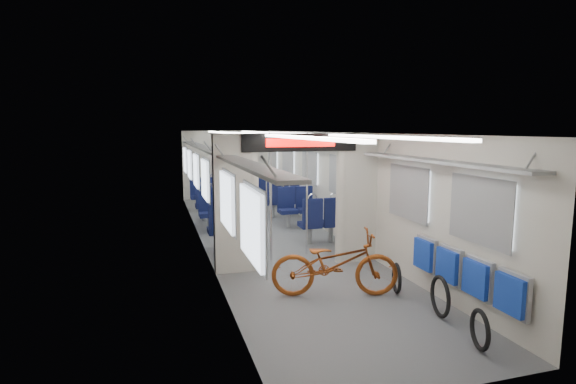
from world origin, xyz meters
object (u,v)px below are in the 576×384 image
(stanchion_far_right, at_px, (270,178))
(stanchion_far_left, at_px, (236,177))
(stanchion_near_right, at_px, (307,194))
(seat_bay_far_left, at_px, (209,196))
(stanchion_near_left, at_px, (271,198))
(flip_bench, at_px, (463,272))
(seat_bay_far_right, at_px, (274,193))
(bicycle, at_px, (335,263))
(bike_hoop_b, at_px, (440,298))
(seat_bay_near_left, at_px, (225,214))
(bike_hoop_a, at_px, (480,332))
(seat_bay_near_right, at_px, (308,211))
(bike_hoop_c, at_px, (397,280))

(stanchion_far_right, bearing_deg, stanchion_far_left, 147.51)
(stanchion_near_right, relative_size, stanchion_far_right, 1.00)
(seat_bay_far_left, xyz_separation_m, stanchion_far_left, (0.56, -1.12, 0.63))
(stanchion_near_left, bearing_deg, flip_bench, -60.73)
(seat_bay_far_right, bearing_deg, stanchion_far_left, -139.23)
(bicycle, xyz_separation_m, bike_hoop_b, (1.00, -1.07, -0.23))
(seat_bay_near_left, relative_size, stanchion_far_left, 0.94)
(seat_bay_near_left, bearing_deg, seat_bay_far_right, 56.97)
(seat_bay_far_left, distance_m, stanchion_near_right, 4.69)
(bicycle, distance_m, seat_bay_far_right, 6.68)
(bike_hoop_a, xyz_separation_m, stanchion_far_right, (-0.56, 6.94, 0.95))
(seat_bay_near_right, xyz_separation_m, stanchion_far_right, (-0.55, 1.32, 0.62))
(stanchion_far_right, bearing_deg, bicycle, -93.73)
(seat_bay_near_right, bearing_deg, stanchion_near_right, -109.99)
(seat_bay_far_left, bearing_deg, bike_hoop_b, -75.43)
(seat_bay_far_right, distance_m, stanchion_far_left, 1.84)
(seat_bay_far_left, xyz_separation_m, stanchion_far_right, (1.32, -1.61, 0.63))
(bike_hoop_b, bearing_deg, seat_bay_near_right, 91.53)
(bicycle, xyz_separation_m, stanchion_far_left, (-0.44, 5.49, 0.67))
(stanchion_near_right, bearing_deg, seat_bay_near_right, 70.01)
(bike_hoop_a, bearing_deg, bike_hoop_b, 82.76)
(bike_hoop_a, bearing_deg, stanchion_far_left, 100.13)
(seat_bay_near_left, relative_size, stanchion_near_right, 0.94)
(seat_bay_far_left, bearing_deg, bicycle, -81.42)
(stanchion_near_right, bearing_deg, bike_hoop_a, -82.06)
(flip_bench, relative_size, stanchion_near_left, 0.91)
(flip_bench, distance_m, bike_hoop_a, 1.00)
(seat_bay_far_left, height_order, stanchion_near_right, stanchion_near_right)
(bike_hoop_c, bearing_deg, stanchion_near_right, 104.06)
(bicycle, distance_m, stanchion_near_left, 2.12)
(seat_bay_near_left, distance_m, stanchion_far_left, 1.93)
(seat_bay_far_right, height_order, stanchion_far_right, stanchion_far_right)
(seat_bay_far_right, bearing_deg, seat_bay_near_left, -123.03)
(bike_hoop_c, distance_m, stanchion_far_right, 5.29)
(flip_bench, bearing_deg, stanchion_near_right, 106.60)
(flip_bench, height_order, seat_bay_near_left, seat_bay_near_left)
(bike_hoop_b, bearing_deg, seat_bay_far_right, 90.95)
(bicycle, bearing_deg, seat_bay_near_right, 2.10)
(bike_hoop_b, relative_size, stanchion_near_left, 0.23)
(seat_bay_near_right, relative_size, stanchion_near_right, 0.87)
(seat_bay_far_right, relative_size, stanchion_far_left, 0.86)
(bike_hoop_c, height_order, seat_bay_far_left, seat_bay_far_left)
(seat_bay_near_left, xyz_separation_m, stanchion_far_left, (0.56, 1.75, 0.59))
(flip_bench, distance_m, stanchion_far_right, 6.21)
(bike_hoop_b, height_order, stanchion_near_right, stanchion_near_right)
(seat_bay_far_right, xyz_separation_m, stanchion_near_left, (-1.30, -4.65, 0.62))
(stanchion_far_left, bearing_deg, seat_bay_near_right, -54.10)
(seat_bay_far_right, distance_m, stanchion_far_right, 1.82)
(seat_bay_near_right, bearing_deg, seat_bay_near_left, 178.07)
(bike_hoop_b, xyz_separation_m, seat_bay_near_right, (-0.13, 4.75, 0.29))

